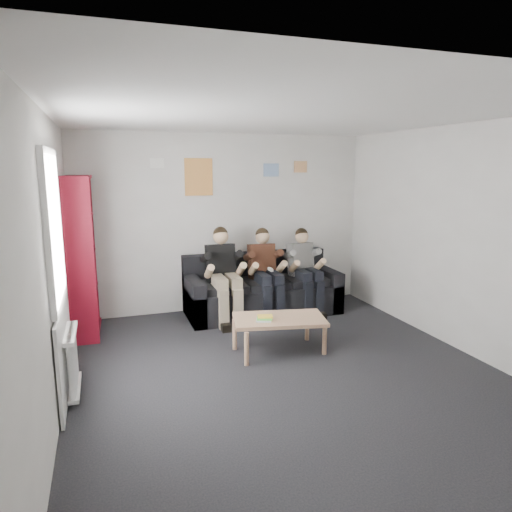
{
  "coord_description": "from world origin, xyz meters",
  "views": [
    {
      "loc": [
        -1.79,
        -4.29,
        2.19
      ],
      "look_at": [
        0.1,
        1.3,
        1.04
      ],
      "focal_mm": 32.0,
      "sensor_mm": 36.0,
      "label": 1
    }
  ],
  "objects_px": {
    "person_left": "(224,275)",
    "person_middle": "(266,273)",
    "coffee_table": "(279,322)",
    "sofa": "(262,292)",
    "bookshelf": "(83,256)",
    "person_right": "(306,271)"
  },
  "relations": [
    {
      "from": "person_left",
      "to": "person_middle",
      "type": "bearing_deg",
      "value": 0.04
    },
    {
      "from": "coffee_table",
      "to": "person_left",
      "type": "relative_size",
      "value": 0.8
    },
    {
      "from": "coffee_table",
      "to": "person_left",
      "type": "distance_m",
      "value": 1.4
    },
    {
      "from": "sofa",
      "to": "person_left",
      "type": "relative_size",
      "value": 1.69
    },
    {
      "from": "coffee_table",
      "to": "person_middle",
      "type": "xyz_separation_m",
      "value": [
        0.32,
        1.33,
        0.28
      ]
    },
    {
      "from": "bookshelf",
      "to": "person_middle",
      "type": "height_order",
      "value": "bookshelf"
    },
    {
      "from": "sofa",
      "to": "bookshelf",
      "type": "xyz_separation_m",
      "value": [
        -2.51,
        -0.09,
        0.73
      ]
    },
    {
      "from": "bookshelf",
      "to": "sofa",
      "type": "bearing_deg",
      "value": 4.43
    },
    {
      "from": "person_left",
      "to": "person_right",
      "type": "distance_m",
      "value": 1.28
    },
    {
      "from": "person_right",
      "to": "coffee_table",
      "type": "bearing_deg",
      "value": -134.65
    },
    {
      "from": "bookshelf",
      "to": "person_middle",
      "type": "relative_size",
      "value": 1.6
    },
    {
      "from": "sofa",
      "to": "person_left",
      "type": "height_order",
      "value": "person_left"
    },
    {
      "from": "person_right",
      "to": "bookshelf",
      "type": "bearing_deg",
      "value": 168.94
    },
    {
      "from": "sofa",
      "to": "coffee_table",
      "type": "bearing_deg",
      "value": -101.65
    },
    {
      "from": "coffee_table",
      "to": "person_right",
      "type": "xyz_separation_m",
      "value": [
        0.95,
        1.33,
        0.27
      ]
    },
    {
      "from": "sofa",
      "to": "bookshelf",
      "type": "relative_size",
      "value": 1.1
    },
    {
      "from": "sofa",
      "to": "coffee_table",
      "type": "relative_size",
      "value": 2.13
    },
    {
      "from": "sofa",
      "to": "person_right",
      "type": "relative_size",
      "value": 1.79
    },
    {
      "from": "sofa",
      "to": "person_right",
      "type": "height_order",
      "value": "person_right"
    },
    {
      "from": "sofa",
      "to": "bookshelf",
      "type": "bearing_deg",
      "value": -178.03
    },
    {
      "from": "bookshelf",
      "to": "person_right",
      "type": "distance_m",
      "value": 3.18
    },
    {
      "from": "person_left",
      "to": "person_right",
      "type": "bearing_deg",
      "value": 0.03
    }
  ]
}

